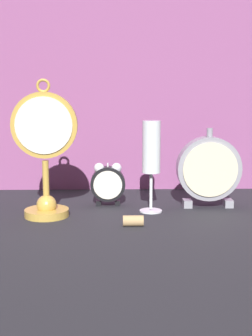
{
  "coord_description": "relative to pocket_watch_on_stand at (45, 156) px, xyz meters",
  "views": [
    {
      "loc": [
        -0.02,
        -0.97,
        0.27
      ],
      "look_at": [
        0.0,
        0.08,
        0.1
      ],
      "focal_mm": 50.0,
      "sensor_mm": 36.0,
      "label": 1
    }
  ],
  "objects": [
    {
      "name": "alarm_clock_twin_bell",
      "position": [
        0.13,
        0.09,
        -0.08
      ],
      "size": [
        0.08,
        0.03,
        0.1
      ],
      "color": "black",
      "rests_on": "ground_plane"
    },
    {
      "name": "mantel_clock_silver",
      "position": [
        0.37,
        0.07,
        -0.04
      ],
      "size": [
        0.15,
        0.04,
        0.19
      ],
      "color": "gray",
      "rests_on": "ground_plane"
    },
    {
      "name": "fabric_backdrop_drape",
      "position": [
        0.18,
        0.29,
        0.21
      ],
      "size": [
        1.73,
        0.01,
        0.68
      ],
      "primitive_type": "cube",
      "color": "#8E4C7F",
      "rests_on": "ground_plane"
    },
    {
      "name": "ground_plane",
      "position": [
        0.18,
        -0.04,
        -0.13
      ],
      "size": [
        4.0,
        4.0,
        0.0
      ],
      "primitive_type": "plane",
      "color": "#232328"
    },
    {
      "name": "champagne_flute",
      "position": [
        0.23,
        0.04,
        0.0
      ],
      "size": [
        0.05,
        0.05,
        0.21
      ],
      "color": "silver",
      "rests_on": "ground_plane"
    },
    {
      "name": "pocket_watch_on_stand",
      "position": [
        0.0,
        0.0,
        0.0
      ],
      "size": [
        0.14,
        0.1,
        0.3
      ],
      "color": "gold",
      "rests_on": "ground_plane"
    },
    {
      "name": "wine_cork",
      "position": [
        0.19,
        -0.08,
        -0.12
      ],
      "size": [
        0.04,
        0.02,
        0.02
      ],
      "primitive_type": "cylinder",
      "rotation": [
        0.0,
        1.57,
        0.0
      ],
      "color": "tan",
      "rests_on": "ground_plane"
    }
  ]
}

